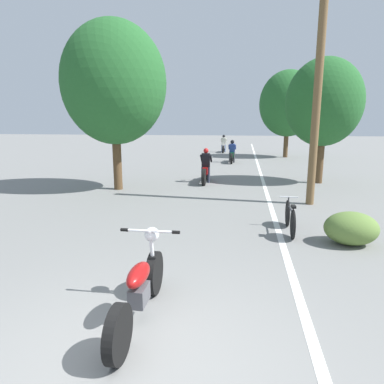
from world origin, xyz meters
TOP-DOWN VIEW (x-y plane):
  - ground_plane at (0.00, 0.00)m, footprint 120.00×120.00m
  - lane_stripe_edge at (2.02, 12.84)m, footprint 0.14×48.00m
  - utility_pole at (3.25, 7.84)m, footprint 1.10×0.24m
  - roadside_tree_right_near at (4.29, 11.80)m, footprint 3.05×2.75m
  - roadside_tree_right_far at (4.13, 22.35)m, footprint 3.97×3.57m
  - roadside_tree_left at (-3.54, 9.24)m, footprint 3.81×3.43m
  - roadside_bush at (3.43, 4.25)m, footprint 1.10×0.88m
  - motorcycle_foreground at (-0.12, 0.90)m, footprint 0.86×2.17m
  - motorcycle_rider_lead at (-0.40, 11.18)m, footprint 0.50×2.04m
  - motorcycle_rider_mid at (0.44, 18.56)m, footprint 0.50×2.15m
  - motorcycle_rider_far at (-0.51, 25.71)m, footprint 0.50×2.08m
  - bicycle_parked at (2.27, 4.88)m, footprint 0.44×1.61m

SIDE VIEW (x-z plane):
  - ground_plane at x=0.00m, z-range 0.00..0.00m
  - lane_stripe_edge at x=2.02m, z-range 0.00..0.01m
  - roadside_bush at x=3.43m, z-range 0.00..0.70m
  - bicycle_parked at x=2.27m, z-range -0.03..0.73m
  - motorcycle_foreground at x=-0.12m, z-range -0.09..0.98m
  - motorcycle_rider_mid at x=0.44m, z-range -0.17..1.24m
  - motorcycle_rider_lead at x=-0.40m, z-range -0.18..1.27m
  - motorcycle_rider_far at x=-0.51m, z-range -0.18..1.27m
  - roadside_tree_right_near at x=4.29m, z-range 0.75..5.81m
  - utility_pole at x=3.25m, z-range 0.09..7.30m
  - roadside_tree_right_far at x=4.13m, z-range 0.73..6.77m
  - roadside_tree_left at x=-3.54m, z-range 0.84..6.92m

